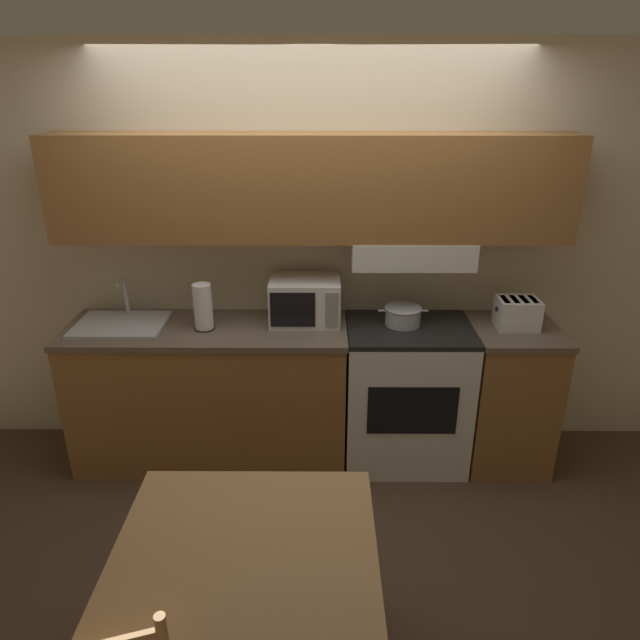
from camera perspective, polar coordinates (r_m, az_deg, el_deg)
ground_plane at (r=4.16m, az=-0.66°, el=-10.96°), size 16.00×16.00×0.00m
wall_back at (r=3.50m, az=-0.49°, el=9.14°), size 5.39×0.38×2.55m
lower_counter_main at (r=3.74m, az=-10.80°, el=-7.22°), size 1.71×0.59×0.93m
lower_counter_right_stub at (r=3.86m, az=18.17°, el=-7.05°), size 0.52×0.59×0.93m
stove_range at (r=3.71m, az=8.54°, el=-7.32°), size 0.76×0.58×0.93m
cooking_pot at (r=3.51m, az=8.29°, el=0.50°), size 0.31×0.23×0.11m
microwave at (r=3.50m, az=-1.51°, el=1.98°), size 0.43×0.33×0.27m
toaster at (r=3.63m, az=19.12°, el=0.67°), size 0.25×0.20×0.18m
sink_basin at (r=3.67m, az=-19.31°, el=-0.37°), size 0.53×0.41×0.26m
paper_towel_roll at (r=3.46m, az=-11.62°, el=1.28°), size 0.13×0.13×0.28m
dining_table at (r=2.37m, az=-7.26°, el=-22.85°), size 0.97×0.83×0.72m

